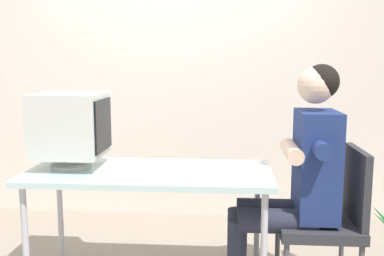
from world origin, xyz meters
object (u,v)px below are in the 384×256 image
at_px(desk, 150,180).
at_px(person_seated, 296,174).
at_px(keyboard, 127,168).
at_px(crt_monitor, 70,126).
at_px(office_chair, 330,215).

relative_size(desk, person_seated, 1.05).
bearing_deg(keyboard, desk, 13.73).
xyz_separation_m(crt_monitor, office_chair, (1.51, -0.02, -0.50)).
bearing_deg(desk, crt_monitor, 175.57).
distance_m(keyboard, person_seated, 0.97).
bearing_deg(crt_monitor, desk, -4.43).
height_order(office_chair, person_seated, person_seated).
height_order(crt_monitor, keyboard, crt_monitor).
bearing_deg(person_seated, keyboard, -177.44).
distance_m(desk, office_chair, 1.06).
xyz_separation_m(crt_monitor, person_seated, (1.31, -0.02, -0.26)).
height_order(desk, crt_monitor, crt_monitor).
xyz_separation_m(desk, person_seated, (0.84, 0.01, 0.04)).
bearing_deg(desk, keyboard, -166.27).
distance_m(office_chair, person_seated, 0.31).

